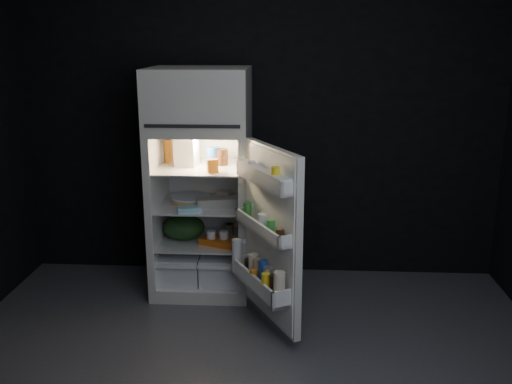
# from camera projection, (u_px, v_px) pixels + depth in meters

# --- Properties ---
(floor) EXTENTS (4.00, 3.40, 0.00)m
(floor) POSITION_uv_depth(u_px,v_px,m) (247.00, 378.00, 3.45)
(floor) COLOR #505055
(floor) RESTS_ON ground
(wall_back) EXTENTS (4.00, 0.00, 2.70)m
(wall_back) POSITION_uv_depth(u_px,v_px,m) (261.00, 118.00, 4.74)
(wall_back) COLOR black
(wall_back) RESTS_ON ground
(wall_front) EXTENTS (4.00, 0.00, 2.70)m
(wall_front) POSITION_uv_depth(u_px,v_px,m) (196.00, 298.00, 1.46)
(wall_front) COLOR black
(wall_front) RESTS_ON ground
(refrigerator) EXTENTS (0.76, 0.71, 1.78)m
(refrigerator) POSITION_uv_depth(u_px,v_px,m) (202.00, 174.00, 4.50)
(refrigerator) COLOR silver
(refrigerator) RESTS_ON ground
(fridge_door) EXTENTS (0.51, 0.72, 1.22)m
(fridge_door) POSITION_uv_depth(u_px,v_px,m) (268.00, 238.00, 3.86)
(fridge_door) COLOR silver
(fridge_door) RESTS_ON ground
(milk_jug) EXTENTS (0.18, 0.18, 0.24)m
(milk_jug) POSITION_uv_depth(u_px,v_px,m) (187.00, 150.00, 4.43)
(milk_jug) COLOR white
(milk_jug) RESTS_ON refrigerator
(mayo_jar) EXTENTS (0.13, 0.13, 0.14)m
(mayo_jar) POSITION_uv_depth(u_px,v_px,m) (213.00, 156.00, 4.48)
(mayo_jar) COLOR #1B4394
(mayo_jar) RESTS_ON refrigerator
(jam_jar) EXTENTS (0.12, 0.12, 0.13)m
(jam_jar) POSITION_uv_depth(u_px,v_px,m) (222.00, 157.00, 4.47)
(jam_jar) COLOR black
(jam_jar) RESTS_ON refrigerator
(amber_bottle) EXTENTS (0.09, 0.09, 0.22)m
(amber_bottle) POSITION_uv_depth(u_px,v_px,m) (168.00, 149.00, 4.54)
(amber_bottle) COLOR #BC6A1E
(amber_bottle) RESTS_ON refrigerator
(small_carton) EXTENTS (0.10, 0.08, 0.10)m
(small_carton) POSITION_uv_depth(u_px,v_px,m) (212.00, 166.00, 4.22)
(small_carton) COLOR orange
(small_carton) RESTS_ON refrigerator
(egg_carton) EXTENTS (0.33, 0.17, 0.07)m
(egg_carton) POSITION_uv_depth(u_px,v_px,m) (218.00, 202.00, 4.41)
(egg_carton) COLOR gray
(egg_carton) RESTS_ON refrigerator
(pie) EXTENTS (0.37, 0.37, 0.04)m
(pie) POSITION_uv_depth(u_px,v_px,m) (191.00, 200.00, 4.55)
(pie) COLOR tan
(pie) RESTS_ON refrigerator
(flat_package) EXTENTS (0.20, 0.14, 0.04)m
(flat_package) POSITION_uv_depth(u_px,v_px,m) (189.00, 209.00, 4.28)
(flat_package) COLOR #8CC4D9
(flat_package) RESTS_ON refrigerator
(wrapped_pkg) EXTENTS (0.14, 0.12, 0.05)m
(wrapped_pkg) POSITION_uv_depth(u_px,v_px,m) (224.00, 194.00, 4.69)
(wrapped_pkg) COLOR beige
(wrapped_pkg) RESTS_ON refrigerator
(produce_bag) EXTENTS (0.38, 0.34, 0.20)m
(produce_bag) POSITION_uv_depth(u_px,v_px,m) (184.00, 227.00, 4.57)
(produce_bag) COLOR #193815
(produce_bag) RESTS_ON refrigerator
(yogurt_tray) EXTENTS (0.32, 0.25, 0.05)m
(yogurt_tray) POSITION_uv_depth(u_px,v_px,m) (219.00, 241.00, 4.47)
(yogurt_tray) COLOR #C45610
(yogurt_tray) RESTS_ON refrigerator
(small_can_red) EXTENTS (0.08, 0.08, 0.09)m
(small_can_red) POSITION_uv_depth(u_px,v_px,m) (230.00, 229.00, 4.70)
(small_can_red) COLOR #C45610
(small_can_red) RESTS_ON refrigerator
(small_can_silver) EXTENTS (0.09, 0.09, 0.09)m
(small_can_silver) POSITION_uv_depth(u_px,v_px,m) (228.00, 229.00, 4.68)
(small_can_silver) COLOR silver
(small_can_silver) RESTS_ON refrigerator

